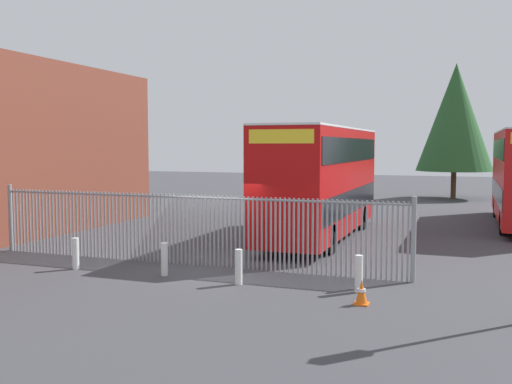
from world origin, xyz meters
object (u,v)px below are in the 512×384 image
(bollard_near_right, at_px, (239,267))
(traffic_cone_by_gate, at_px, (362,292))
(double_decker_bus_near_gate, at_px, (322,178))
(bollard_far_right, at_px, (359,274))
(bollard_center_front, at_px, (164,259))
(bollard_near_left, at_px, (76,254))

(bollard_near_right, distance_m, traffic_cone_by_gate, 3.54)
(double_decker_bus_near_gate, bearing_deg, bollard_far_right, -70.00)
(double_decker_bus_near_gate, relative_size, bollard_center_front, 11.38)
(double_decker_bus_near_gate, xyz_separation_m, bollard_near_right, (-0.20, -8.42, -1.95))
(bollard_near_right, height_order, traffic_cone_by_gate, bollard_near_right)
(double_decker_bus_near_gate, distance_m, bollard_far_right, 8.88)
(bollard_center_front, bearing_deg, double_decker_bus_near_gate, 72.50)
(bollard_center_front, relative_size, bollard_far_right, 1.00)
(bollard_near_right, relative_size, bollard_far_right, 1.00)
(double_decker_bus_near_gate, relative_size, traffic_cone_by_gate, 18.32)
(bollard_center_front, bearing_deg, bollard_near_right, -5.46)
(bollard_far_right, bearing_deg, bollard_near_left, -178.62)
(bollard_center_front, distance_m, bollard_near_right, 2.39)
(bollard_far_right, bearing_deg, traffic_cone_by_gate, -76.46)
(bollard_near_right, xyz_separation_m, bollard_far_right, (3.17, 0.28, 0.00))
(bollard_near_right, bearing_deg, bollard_near_left, 179.17)
(bollard_near_right, xyz_separation_m, traffic_cone_by_gate, (3.44, -0.84, -0.19))
(bollard_near_left, distance_m, bollard_center_front, 2.94)
(double_decker_bus_near_gate, xyz_separation_m, bollard_far_right, (2.96, -8.14, -1.95))
(double_decker_bus_near_gate, relative_size, bollard_near_left, 11.38)
(traffic_cone_by_gate, bearing_deg, bollard_center_front, 169.62)
(bollard_center_front, height_order, traffic_cone_by_gate, bollard_center_front)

